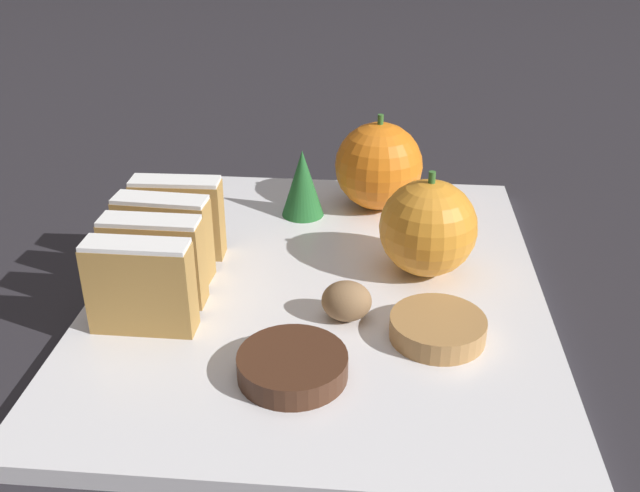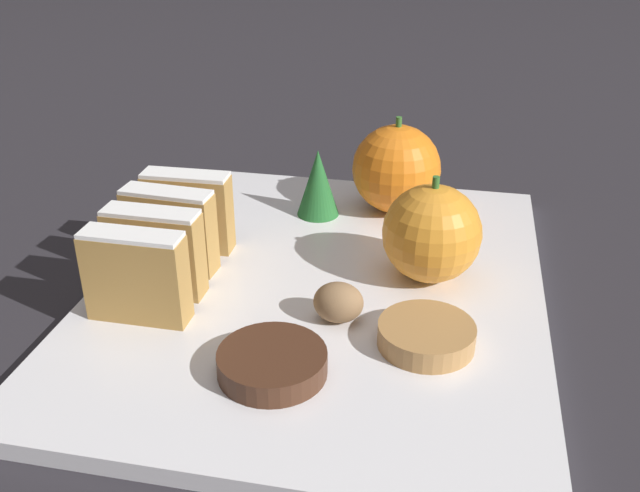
{
  "view_description": "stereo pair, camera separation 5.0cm",
  "coord_description": "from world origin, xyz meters",
  "px_view_note": "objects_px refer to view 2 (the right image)",
  "views": [
    {
      "loc": [
        0.04,
        -0.44,
        0.28
      ],
      "look_at": [
        0.0,
        0.0,
        0.04
      ],
      "focal_mm": 40.0,
      "sensor_mm": 36.0,
      "label": 1
    },
    {
      "loc": [
        0.09,
        -0.44,
        0.28
      ],
      "look_at": [
        0.0,
        0.0,
        0.04
      ],
      "focal_mm": 40.0,
      "sensor_mm": 36.0,
      "label": 2
    }
  ],
  "objects_px": {
    "walnut": "(338,302)",
    "chocolate_cookie": "(272,363)",
    "orange_near": "(432,233)",
    "orange_far": "(396,169)"
  },
  "relations": [
    {
      "from": "chocolate_cookie",
      "to": "orange_far",
      "type": "bearing_deg",
      "value": 79.56
    },
    {
      "from": "orange_far",
      "to": "walnut",
      "type": "height_order",
      "value": "orange_far"
    },
    {
      "from": "walnut",
      "to": "chocolate_cookie",
      "type": "relative_size",
      "value": 0.51
    },
    {
      "from": "orange_near",
      "to": "orange_far",
      "type": "height_order",
      "value": "orange_far"
    },
    {
      "from": "orange_near",
      "to": "chocolate_cookie",
      "type": "xyz_separation_m",
      "value": [
        -0.08,
        -0.13,
        -0.03
      ]
    },
    {
      "from": "orange_near",
      "to": "orange_far",
      "type": "xyz_separation_m",
      "value": [
        -0.04,
        0.11,
        0.0
      ]
    },
    {
      "from": "orange_near",
      "to": "walnut",
      "type": "relative_size",
      "value": 2.38
    },
    {
      "from": "walnut",
      "to": "chocolate_cookie",
      "type": "xyz_separation_m",
      "value": [
        -0.03,
        -0.06,
        -0.01
      ]
    },
    {
      "from": "walnut",
      "to": "chocolate_cookie",
      "type": "height_order",
      "value": "walnut"
    },
    {
      "from": "orange_near",
      "to": "chocolate_cookie",
      "type": "distance_m",
      "value": 0.16
    }
  ]
}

